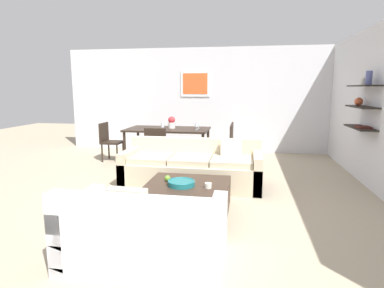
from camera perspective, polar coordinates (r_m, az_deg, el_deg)
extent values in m
plane|color=tan|center=(5.29, -1.24, -8.37)|extent=(18.00, 18.00, 0.00)
cube|color=silver|center=(8.49, 5.32, 7.77)|extent=(8.40, 0.06, 2.70)
cube|color=white|center=(8.53, 0.57, 10.69)|extent=(0.76, 0.02, 0.67)
cube|color=#E55926|center=(8.51, 0.55, 10.69)|extent=(0.65, 0.01, 0.54)
cube|color=silver|center=(5.91, 30.36, 5.56)|extent=(0.06, 8.20, 2.70)
cube|color=black|center=(6.10, 28.26, 9.13)|extent=(0.28, 0.90, 0.02)
cube|color=black|center=(6.11, 27.99, 5.85)|extent=(0.28, 0.90, 0.02)
cube|color=black|center=(6.14, 27.73, 2.60)|extent=(0.28, 0.90, 0.02)
cylinder|color=#4C518C|center=(5.91, 28.97, 10.27)|extent=(0.10, 0.10, 0.22)
sphere|color=#D85933|center=(6.28, 27.55, 6.72)|extent=(0.14, 0.14, 0.14)
cylinder|color=silver|center=(6.15, 28.17, 9.80)|extent=(0.07, 0.07, 0.12)
cube|color=#4C1E19|center=(5.99, 28.18, 2.67)|extent=(0.20, 0.28, 0.03)
cube|color=beige|center=(5.50, -0.09, -5.36)|extent=(2.34, 0.90, 0.42)
cube|color=beige|center=(5.77, 0.54, -0.67)|extent=(2.34, 0.16, 0.36)
cube|color=beige|center=(5.77, -10.96, -3.91)|extent=(0.14, 0.90, 0.60)
cube|color=beige|center=(5.41, 11.52, -4.85)|extent=(0.14, 0.90, 0.60)
cube|color=beige|center=(5.56, -7.16, -2.52)|extent=(0.67, 0.70, 0.10)
cube|color=beige|center=(5.40, -0.16, -2.81)|extent=(0.67, 0.70, 0.10)
cube|color=beige|center=(5.33, 7.15, -3.06)|extent=(0.67, 0.70, 0.10)
cube|color=beige|center=(5.53, 6.97, -1.21)|extent=(0.37, 0.17, 0.36)
cube|color=white|center=(3.26, -8.16, -16.55)|extent=(1.51, 0.90, 0.42)
cube|color=white|center=(2.79, -10.74, -12.62)|extent=(1.51, 0.16, 0.36)
cube|color=white|center=(3.10, 4.43, -16.14)|extent=(0.14, 0.90, 0.60)
cube|color=white|center=(3.48, -19.28, -13.64)|extent=(0.14, 0.90, 0.60)
cube|color=white|center=(3.12, -2.54, -12.53)|extent=(0.59, 0.70, 0.10)
cube|color=white|center=(3.29, -13.25, -11.52)|extent=(0.59, 0.70, 0.10)
cube|color=beige|center=(2.98, -11.47, -11.13)|extent=(0.37, 0.14, 0.36)
cube|color=#38281E|center=(4.40, -0.89, -9.60)|extent=(1.12, 1.10, 0.38)
cylinder|color=#19666B|center=(4.29, -1.91, -7.03)|extent=(0.36, 0.36, 0.06)
torus|color=#19666B|center=(4.28, -1.91, -6.63)|extent=(0.36, 0.36, 0.02)
cylinder|color=silver|center=(4.19, 2.90, -7.39)|extent=(0.09, 0.09, 0.07)
sphere|color=#669E2D|center=(4.49, -4.38, -6.12)|extent=(0.08, 0.08, 0.08)
cube|color=black|center=(7.36, -4.34, 2.62)|extent=(1.87, 1.03, 0.04)
cylinder|color=black|center=(7.26, -11.91, -0.66)|extent=(0.06, 0.06, 0.71)
cylinder|color=black|center=(6.82, 1.94, -1.13)|extent=(0.06, 0.06, 0.71)
cylinder|color=black|center=(8.10, -9.55, 0.49)|extent=(0.06, 0.06, 0.71)
cylinder|color=black|center=(7.70, 2.86, 0.14)|extent=(0.06, 0.06, 0.71)
cube|color=black|center=(7.44, 5.57, 0.34)|extent=(0.44, 0.44, 0.04)
cube|color=black|center=(7.39, 7.15, 2.09)|extent=(0.04, 0.44, 0.43)
cylinder|color=black|center=(7.67, 4.30, -1.06)|extent=(0.04, 0.04, 0.41)
cylinder|color=black|center=(7.32, 4.03, -1.59)|extent=(0.04, 0.04, 0.41)
cylinder|color=black|center=(7.64, 6.99, -1.14)|extent=(0.04, 0.04, 0.41)
cylinder|color=black|center=(7.29, 6.85, -1.68)|extent=(0.04, 0.04, 0.41)
cube|color=black|center=(7.60, -13.98, 0.29)|extent=(0.44, 0.44, 0.04)
cube|color=black|center=(7.64, -15.42, 2.07)|extent=(0.04, 0.44, 0.43)
cylinder|color=black|center=(7.40, -13.18, -1.69)|extent=(0.04, 0.04, 0.41)
cylinder|color=black|center=(7.73, -12.15, -1.17)|extent=(0.04, 0.04, 0.41)
cylinder|color=black|center=(7.55, -15.70, -1.58)|extent=(0.04, 0.04, 0.41)
cylinder|color=black|center=(7.87, -14.59, -1.07)|extent=(0.04, 0.04, 0.41)
cube|color=black|center=(6.98, 5.29, -0.28)|extent=(0.44, 0.44, 0.04)
cube|color=black|center=(6.93, 6.97, 1.58)|extent=(0.04, 0.44, 0.43)
cylinder|color=black|center=(7.22, 3.95, -1.75)|extent=(0.04, 0.04, 0.41)
cylinder|color=black|center=(6.86, 3.64, -2.35)|extent=(0.04, 0.04, 0.41)
cylinder|color=black|center=(7.19, 6.80, -1.84)|extent=(0.04, 0.04, 0.41)
cylinder|color=black|center=(6.84, 6.64, -2.45)|extent=(0.04, 0.04, 0.41)
cube|color=black|center=(6.61, -6.06, -0.86)|extent=(0.44, 0.44, 0.04)
cube|color=black|center=(6.38, -6.58, 0.88)|extent=(0.44, 0.04, 0.43)
cylinder|color=black|center=(6.78, -4.15, -2.50)|extent=(0.04, 0.04, 0.41)
cylinder|color=black|center=(6.88, -7.06, -2.38)|extent=(0.04, 0.04, 0.41)
cylinder|color=black|center=(6.44, -4.91, -3.18)|extent=(0.04, 0.04, 0.41)
cylinder|color=black|center=(6.54, -7.97, -3.04)|extent=(0.04, 0.04, 0.41)
cylinder|color=silver|center=(7.35, 1.14, 2.82)|extent=(0.06, 0.06, 0.01)
cylinder|color=silver|center=(7.34, 1.14, 3.11)|extent=(0.01, 0.01, 0.07)
cylinder|color=silver|center=(7.34, 1.15, 3.66)|extent=(0.07, 0.07, 0.07)
cylinder|color=silver|center=(7.10, 0.84, 2.57)|extent=(0.06, 0.06, 0.01)
cylinder|color=silver|center=(7.09, 0.84, 2.85)|extent=(0.01, 0.01, 0.07)
cylinder|color=silver|center=(7.09, 0.84, 3.44)|extent=(0.08, 0.08, 0.08)
cylinder|color=silver|center=(6.92, -5.25, 2.34)|extent=(0.06, 0.06, 0.01)
cylinder|color=silver|center=(6.92, -5.26, 2.67)|extent=(0.01, 0.01, 0.08)
cylinder|color=silver|center=(6.91, -5.27, 3.36)|extent=(0.06, 0.06, 0.09)
cylinder|color=silver|center=(7.39, -3.64, 3.33)|extent=(0.16, 0.16, 0.13)
sphere|color=red|center=(7.37, -3.65, 4.31)|extent=(0.16, 0.16, 0.16)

